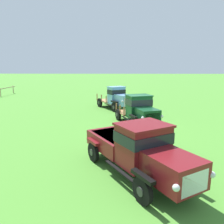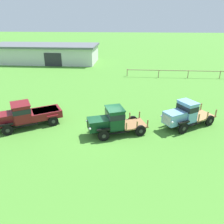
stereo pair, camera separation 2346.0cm
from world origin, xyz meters
TOP-DOWN VIEW (x-y plane):
  - ground_plane at (0.00, 0.00)m, footprint 240.00×240.00m
  - vintage_truck_foreground_near at (-6.63, 0.87)m, footprint 5.58×4.29m
  - vintage_truck_second_in_line at (0.59, 0.15)m, footprint 4.89×3.13m
  - vintage_truck_midrow_center at (6.37, 1.74)m, footprint 4.91×3.87m

SIDE VIEW (x-z plane):
  - ground_plane at x=0.00m, z-range 0.00..0.00m
  - vintage_truck_foreground_near at x=-6.63m, z-range 0.03..2.11m
  - vintage_truck_second_in_line at x=0.59m, z-range 0.05..2.20m
  - vintage_truck_midrow_center at x=6.37m, z-range 0.04..2.26m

